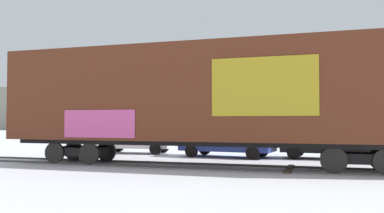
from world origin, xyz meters
name	(u,v)px	position (x,y,z in m)	size (l,w,h in m)	color
ground_plane	(225,168)	(0.00, 0.00, 0.00)	(260.00, 260.00, 0.00)	silver
track	(251,167)	(1.01, 0.07, 0.04)	(60.02, 3.91, 0.08)	#4C4742
freight_car	(205,95)	(-0.81, 0.00, 2.87)	(16.98, 3.58, 5.07)	#5B2B19
flagpole	(198,83)	(-5.37, 12.50, 4.62)	(1.00, 1.08, 7.38)	silver
hillside	(317,108)	(0.00, 71.86, 4.59)	(148.58, 38.31, 13.78)	gray
parked_car_white	(135,139)	(-6.72, 5.28, 0.83)	(4.29, 2.41, 1.69)	silver
parked_car_blue	(226,140)	(-1.21, 4.67, 0.85)	(4.83, 2.27, 1.68)	navy
parked_car_black	(324,141)	(3.55, 5.28, 0.89)	(4.21, 1.94, 1.76)	black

